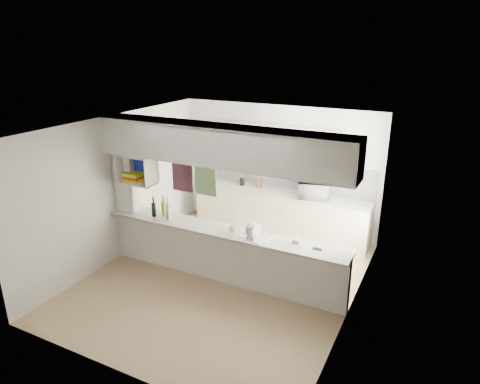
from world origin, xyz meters
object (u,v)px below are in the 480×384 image
Objects in this scene: dish_rack at (255,232)px; wine_bottles at (162,210)px; microwave at (314,190)px; bowl at (314,180)px.

dish_rack is 1.31× the size of wine_bottles.
microwave is at bearing 98.89° from dish_rack.
wine_bottles is at bearing -163.79° from dish_rack.
bowl is 2.93m from wine_bottles.
wine_bottles reaches higher than microwave.
wine_bottles is (-2.02, -2.08, -0.02)m from microwave.
wine_bottles is (-1.75, 0.00, 0.05)m from dish_rack.
wine_bottles reaches higher than bowl.
microwave reaches higher than dish_rack.
bowl is 0.49× the size of dish_rack.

